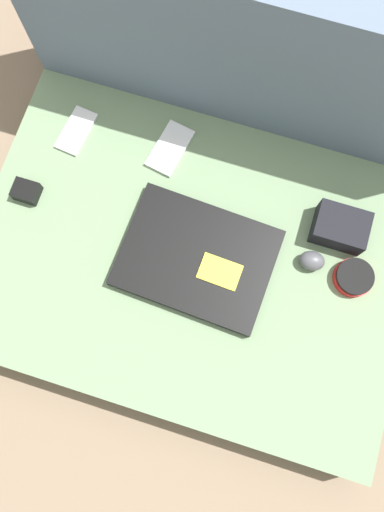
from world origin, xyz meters
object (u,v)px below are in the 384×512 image
(laptop, at_px, (197,259))
(speaker_puck, at_px, (354,277))
(computer_mouse, at_px, (312,261))
(phone_black, at_px, (76,131))
(phone_silver, at_px, (170,148))
(camera_pouch, at_px, (340,228))
(charger_brick, at_px, (26,191))

(laptop, bearing_deg, speaker_puck, 13.62)
(computer_mouse, relative_size, phone_black, 0.50)
(laptop, distance_m, computer_mouse, 0.26)
(phone_silver, xyz_separation_m, camera_pouch, (0.43, -0.08, 0.03))
(computer_mouse, bearing_deg, phone_silver, 150.21)
(phone_silver, height_order, charger_brick, charger_brick)
(laptop, height_order, phone_silver, laptop)
(computer_mouse, height_order, phone_silver, computer_mouse)
(speaker_puck, bearing_deg, laptop, -169.53)
(phone_black, distance_m, camera_pouch, 0.66)
(laptop, distance_m, phone_black, 0.43)
(computer_mouse, bearing_deg, speaker_puck, -10.51)
(speaker_puck, xyz_separation_m, camera_pouch, (-0.06, 0.10, 0.02))
(speaker_puck, height_order, charger_brick, charger_brick)
(speaker_puck, distance_m, camera_pouch, 0.11)
(computer_mouse, height_order, charger_brick, computer_mouse)
(phone_silver, height_order, camera_pouch, camera_pouch)
(laptop, bearing_deg, computer_mouse, 19.32)
(laptop, relative_size, phone_silver, 2.49)
(speaker_puck, xyz_separation_m, charger_brick, (-0.77, -0.03, 0.00))
(laptop, bearing_deg, charger_brick, 178.35)
(phone_black, height_order, charger_brick, charger_brick)
(computer_mouse, height_order, speaker_puck, computer_mouse)
(phone_silver, bearing_deg, phone_black, -163.59)
(computer_mouse, xyz_separation_m, speaker_puck, (0.10, -0.01, -0.00))
(phone_silver, relative_size, phone_black, 1.12)
(laptop, xyz_separation_m, camera_pouch, (0.28, 0.16, 0.02))
(laptop, height_order, speaker_puck, laptop)
(phone_silver, bearing_deg, laptop, -48.99)
(laptop, height_order, computer_mouse, computer_mouse)
(laptop, height_order, phone_black, laptop)
(phone_silver, bearing_deg, camera_pouch, 0.00)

